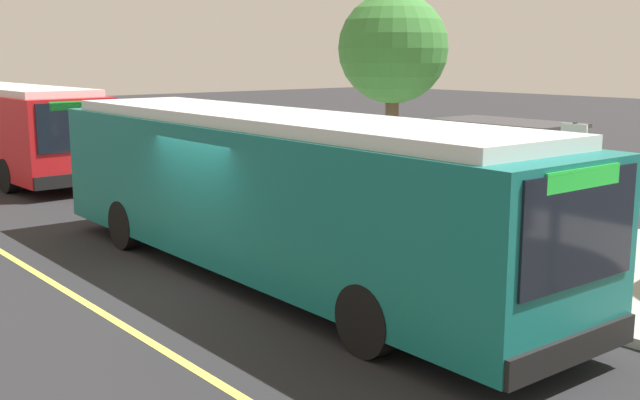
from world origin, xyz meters
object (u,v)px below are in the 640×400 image
at_px(waiting_bench, 493,216).
at_px(route_sign_post, 571,188).
at_px(transit_bus_main, 274,189).
at_px(transit_bus_second, 4,126).

relative_size(waiting_bench, route_sign_post, 0.57).
bearing_deg(route_sign_post, transit_bus_main, -151.10).
bearing_deg(route_sign_post, waiting_bench, 143.61).
bearing_deg(transit_bus_second, waiting_bench, 16.10).
relative_size(transit_bus_main, waiting_bench, 7.71).
bearing_deg(waiting_bench, transit_bus_second, -163.90).
height_order(transit_bus_main, route_sign_post, same).
height_order(transit_bus_main, transit_bus_second, same).
xyz_separation_m(transit_bus_main, transit_bus_second, (-15.46, 0.21, -0.00)).
distance_m(transit_bus_main, waiting_bench, 5.12).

